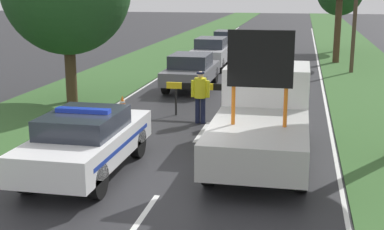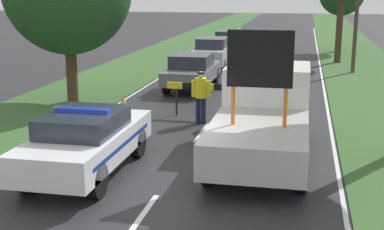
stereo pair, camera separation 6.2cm
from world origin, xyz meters
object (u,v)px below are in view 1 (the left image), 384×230
at_px(police_officer, 200,93).
at_px(queued_car_hatch_blue, 229,42).
at_px(road_barrier, 213,89).
at_px(traffic_cone_centre_front, 122,103).
at_px(police_car, 87,141).
at_px(queued_car_suv_grey, 191,70).
at_px(traffic_cone_near_police, 104,114).
at_px(queued_car_sedan_silver, 211,52).
at_px(pedestrian_civilian, 231,96).
at_px(work_truck, 264,114).
at_px(utility_pole, 356,0).

xyz_separation_m(police_officer, queued_car_hatch_blue, (-1.60, 18.67, -0.23)).
relative_size(road_barrier, police_officer, 1.90).
height_order(traffic_cone_centre_front, queued_car_hatch_blue, queued_car_hatch_blue).
distance_m(police_car, police_officer, 5.55).
bearing_deg(queued_car_suv_grey, queued_car_hatch_blue, -89.57).
relative_size(traffic_cone_near_police, queued_car_sedan_silver, 0.14).
distance_m(pedestrian_civilian, queued_car_hatch_blue, 18.89).
distance_m(police_car, queued_car_suv_grey, 11.13).
height_order(work_truck, traffic_cone_centre_front, work_truck).
bearing_deg(queued_car_suv_grey, pedestrian_civilian, 113.14).
height_order(police_officer, queued_car_sedan_silver, police_officer).
height_order(traffic_cone_centre_front, queued_car_suv_grey, queued_car_suv_grey).
relative_size(work_truck, traffic_cone_near_police, 9.30).
height_order(road_barrier, queued_car_suv_grey, queued_car_suv_grey).
height_order(traffic_cone_near_police, queued_car_suv_grey, queued_car_suv_grey).
xyz_separation_m(police_officer, traffic_cone_centre_front, (-3.08, 1.23, -0.74)).
xyz_separation_m(road_barrier, queued_car_hatch_blue, (-1.87, 17.72, -0.18)).
relative_size(work_truck, utility_pole, 0.83).
xyz_separation_m(traffic_cone_centre_front, utility_pole, (8.79, 10.60, 3.41)).
bearing_deg(police_officer, pedestrian_civilian, 163.43).
bearing_deg(queued_car_sedan_silver, queued_car_hatch_blue, -90.21).
bearing_deg(traffic_cone_centre_front, traffic_cone_near_police, -89.73).
xyz_separation_m(queued_car_sedan_silver, utility_pole, (7.34, -0.11, 2.82)).
relative_size(police_officer, utility_pole, 0.24).
distance_m(police_car, queued_car_sedan_silver, 17.19).
bearing_deg(police_officer, queued_car_sedan_silver, -96.62).
bearing_deg(queued_car_sedan_silver, traffic_cone_near_police, 83.48).
bearing_deg(police_car, police_officer, 66.43).
distance_m(queued_car_suv_grey, utility_pole, 9.80).
bearing_deg(work_truck, traffic_cone_near_police, -21.12).
xyz_separation_m(pedestrian_civilian, queued_car_sedan_silver, (-2.64, 11.97, -0.08)).
height_order(police_officer, utility_pole, utility_pole).
height_order(police_car, queued_car_hatch_blue, police_car).
distance_m(queued_car_sedan_silver, utility_pole, 7.87).
xyz_separation_m(traffic_cone_near_police, queued_car_suv_grey, (1.56, 6.53, 0.49)).
bearing_deg(utility_pole, queued_car_suv_grey, -140.45).
height_order(road_barrier, queued_car_sedan_silver, queued_car_sedan_silver).
relative_size(police_car, traffic_cone_centre_front, 8.46).
bearing_deg(police_officer, queued_car_hatch_blue, -99.49).
distance_m(work_truck, queued_car_sedan_silver, 15.45).
bearing_deg(police_officer, utility_pole, -130.20).
xyz_separation_m(police_officer, utility_pole, (5.71, 11.82, 2.66)).
bearing_deg(queued_car_suv_grey, police_officer, 104.43).
bearing_deg(utility_pole, traffic_cone_centre_front, -129.69).
relative_size(pedestrian_civilian, queued_car_sedan_silver, 0.36).
height_order(pedestrian_civilian, queued_car_suv_grey, pedestrian_civilian).
relative_size(traffic_cone_centre_front, queued_car_hatch_blue, 0.14).
distance_m(queued_car_sedan_silver, queued_car_hatch_blue, 6.74).
bearing_deg(police_car, queued_car_sedan_silver, 84.37).
bearing_deg(queued_car_suv_grey, work_truck, 112.89).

